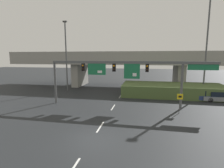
{
  "coord_description": "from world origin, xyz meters",
  "views": [
    {
      "loc": [
        3.78,
        -11.81,
        6.09
      ],
      "look_at": [
        0.0,
        7.68,
        2.99
      ],
      "focal_mm": 28.0,
      "sensor_mm": 36.0,
      "label": 1
    }
  ],
  "objects_px": {
    "signal_gantry": "(125,69)",
    "highway_light_pole_near": "(207,43)",
    "parked_sedan_mid_right": "(219,97)",
    "highway_light_pole_far": "(66,54)",
    "parked_sedan_near_right": "(197,95)",
    "speed_limit_sign": "(180,100)"
  },
  "relations": [
    {
      "from": "signal_gantry",
      "to": "highway_light_pole_near",
      "type": "distance_m",
      "value": 14.96
    },
    {
      "from": "highway_light_pole_near",
      "to": "parked_sedan_mid_right",
      "type": "relative_size",
      "value": 3.27
    },
    {
      "from": "signal_gantry",
      "to": "parked_sedan_mid_right",
      "type": "xyz_separation_m",
      "value": [
        12.52,
        5.11,
        -3.99
      ]
    },
    {
      "from": "highway_light_pole_far",
      "to": "parked_sedan_mid_right",
      "type": "height_order",
      "value": "highway_light_pole_far"
    },
    {
      "from": "highway_light_pole_far",
      "to": "highway_light_pole_near",
      "type": "bearing_deg",
      "value": 0.78
    },
    {
      "from": "highway_light_pole_near",
      "to": "parked_sedan_near_right",
      "type": "distance_m",
      "value": 8.44
    },
    {
      "from": "highway_light_pole_far",
      "to": "parked_sedan_near_right",
      "type": "relative_size",
      "value": 2.62
    },
    {
      "from": "signal_gantry",
      "to": "highway_light_pole_near",
      "type": "xyz_separation_m",
      "value": [
        11.53,
        8.87,
        3.48
      ]
    },
    {
      "from": "signal_gantry",
      "to": "speed_limit_sign",
      "type": "xyz_separation_m",
      "value": [
        6.13,
        -1.49,
        -3.18
      ]
    },
    {
      "from": "parked_sedan_near_right",
      "to": "parked_sedan_mid_right",
      "type": "distance_m",
      "value": 2.84
    },
    {
      "from": "parked_sedan_near_right",
      "to": "highway_light_pole_far",
      "type": "bearing_deg",
      "value": 178.43
    },
    {
      "from": "speed_limit_sign",
      "to": "signal_gantry",
      "type": "bearing_deg",
      "value": 166.37
    },
    {
      "from": "signal_gantry",
      "to": "highway_light_pole_far",
      "type": "relative_size",
      "value": 1.61
    },
    {
      "from": "highway_light_pole_near",
      "to": "highway_light_pole_far",
      "type": "relative_size",
      "value": 1.26
    },
    {
      "from": "parked_sedan_near_right",
      "to": "highway_light_pole_near",
      "type": "bearing_deg",
      "value": 69.33
    },
    {
      "from": "signal_gantry",
      "to": "parked_sedan_near_right",
      "type": "distance_m",
      "value": 11.75
    },
    {
      "from": "signal_gantry",
      "to": "highway_light_pole_near",
      "type": "relative_size",
      "value": 1.27
    },
    {
      "from": "highway_light_pole_near",
      "to": "parked_sedan_mid_right",
      "type": "bearing_deg",
      "value": -75.26
    },
    {
      "from": "parked_sedan_mid_right",
      "to": "signal_gantry",
      "type": "bearing_deg",
      "value": -159.7
    },
    {
      "from": "speed_limit_sign",
      "to": "highway_light_pole_near",
      "type": "relative_size",
      "value": 0.14
    },
    {
      "from": "speed_limit_sign",
      "to": "parked_sedan_near_right",
      "type": "xyz_separation_m",
      "value": [
        3.55,
        6.84,
        -0.78
      ]
    },
    {
      "from": "signal_gantry",
      "to": "highway_light_pole_far",
      "type": "xyz_separation_m",
      "value": [
        -11.59,
        8.56,
        1.86
      ]
    }
  ]
}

